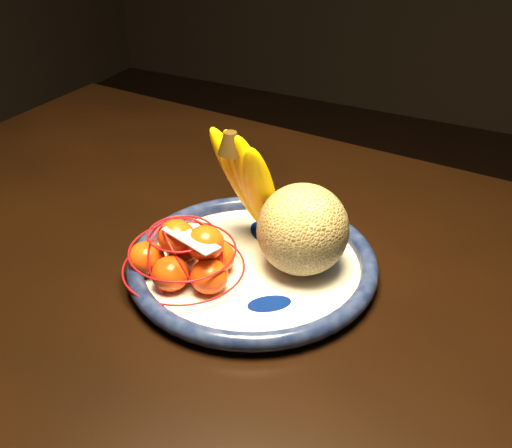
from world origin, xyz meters
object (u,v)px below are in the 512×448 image
at_px(cantaloupe, 303,229).
at_px(banana_bunch, 253,180).
at_px(fruit_bowl, 253,264).
at_px(mandarin_bag, 186,256).
at_px(dining_table, 268,315).

bearing_deg(cantaloupe, banana_bunch, 161.56).
bearing_deg(banana_bunch, fruit_bowl, -39.29).
height_order(cantaloupe, mandarin_bag, cantaloupe).
bearing_deg(banana_bunch, cantaloupe, 6.04).
distance_m(fruit_bowl, banana_bunch, 0.11).
relative_size(banana_bunch, mandarin_bag, 1.08).
relative_size(dining_table, fruit_bowl, 4.48).
bearing_deg(fruit_bowl, dining_table, 33.77).
distance_m(dining_table, fruit_bowl, 0.09).
bearing_deg(dining_table, mandarin_bag, -135.67).
relative_size(dining_table, banana_bunch, 7.83).
height_order(dining_table, mandarin_bag, mandarin_bag).
xyz_separation_m(dining_table, mandarin_bag, (-0.08, -0.07, 0.12)).
bearing_deg(dining_table, banana_bunch, 142.15).
distance_m(cantaloupe, banana_bunch, 0.10).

